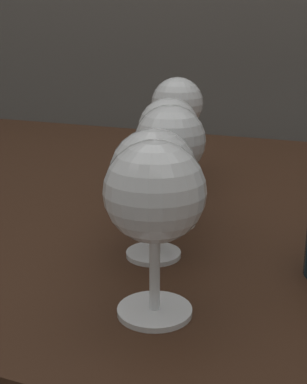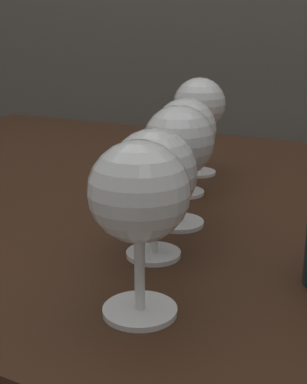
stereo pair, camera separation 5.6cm
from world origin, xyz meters
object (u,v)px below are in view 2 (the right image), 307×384
Objects in this scene: wine_glass_merlot at (199,106)px; wine_glass_pinot at (154,176)px; wine_glass_cabernet at (186,131)px; wine_glass_port at (139,197)px; wine_glass_amber at (179,144)px.

wine_glass_pinot is at bearing -74.42° from wine_glass_merlot.
wine_glass_merlot is at bearing 104.01° from wine_glass_cabernet.
wine_glass_port reaches higher than wine_glass_pinot.
wine_glass_port is 0.22m from wine_glass_amber.
wine_glass_merlot is (-0.03, 0.11, 0.02)m from wine_glass_cabernet.
wine_glass_port is 0.46m from wine_glass_merlot.
wine_glass_merlot is (-0.09, 0.33, 0.02)m from wine_glass_pinot.
wine_glass_amber is at bearing -72.38° from wine_glass_merlot.
wine_glass_merlot reaches higher than wine_glass_pinot.
wine_glass_port is 1.10× the size of wine_glass_pinot.
wine_glass_merlot is at bearing 107.62° from wine_glass_amber.
wine_glass_amber reaches higher than wine_glass_pinot.
wine_glass_pinot is at bearing 112.44° from wine_glass_port.
wine_glass_port is at bearing -72.91° from wine_glass_amber.
wine_glass_port is 0.12m from wine_glass_pinot.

